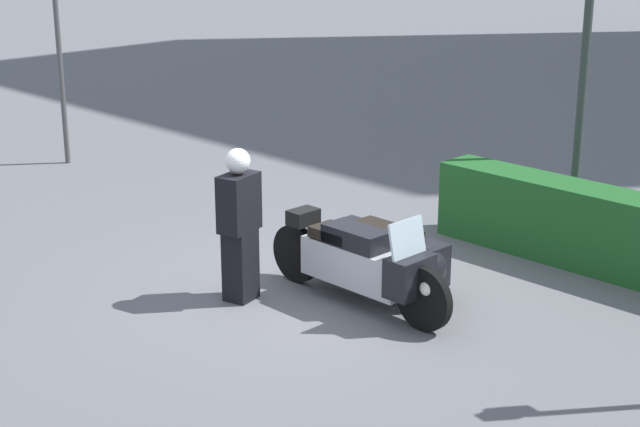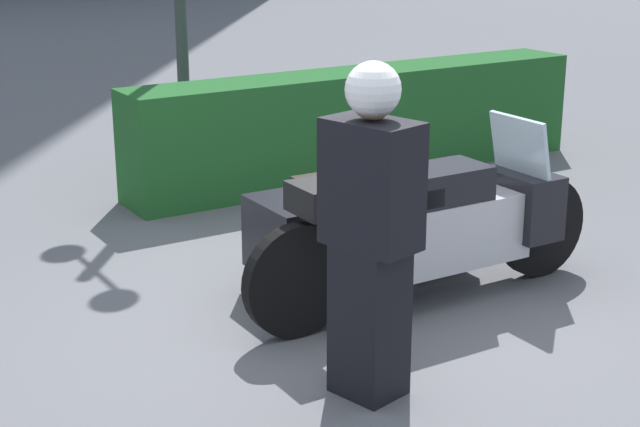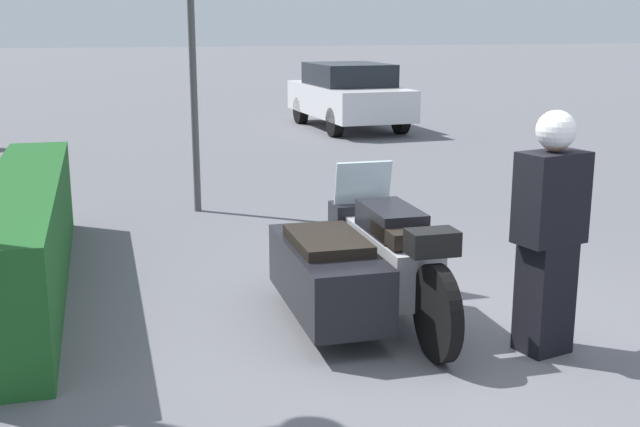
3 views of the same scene
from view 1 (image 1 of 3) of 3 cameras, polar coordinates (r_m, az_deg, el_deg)
The scene contains 5 objects.
ground_plane at distance 11.62m, azimuth -0.94°, elevation -4.54°, with size 160.00×160.00×0.00m, color slate.
police_motorcycle at distance 11.29m, azimuth 3.32°, elevation -2.63°, with size 2.70×1.17×1.18m.
officer_rider at distance 11.12m, azimuth -4.71°, elevation -0.45°, with size 0.41×0.54×1.79m.
hedge_bush_curbside at distance 12.57m, azimuth 16.36°, elevation -1.06°, with size 4.77×0.64×1.02m, color #1E5623.
traffic_light_far at distance 17.44m, azimuth -15.03°, elevation 10.54°, with size 0.22×0.29×3.71m.
Camera 1 is at (7.77, -7.45, 4.38)m, focal length 55.00 mm.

